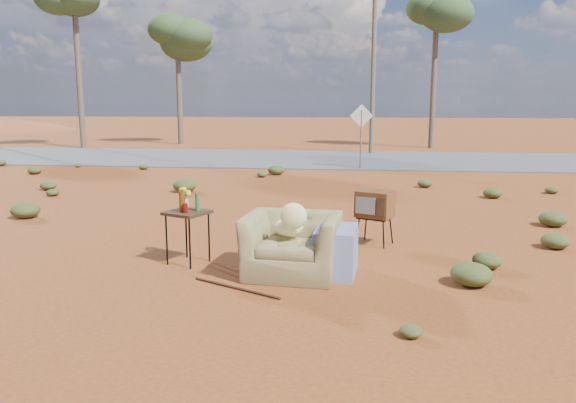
# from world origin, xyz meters

# --- Properties ---
(ground) EXTENTS (140.00, 140.00, 0.00)m
(ground) POSITION_xyz_m (0.00, 0.00, 0.00)
(ground) COLOR brown
(ground) RESTS_ON ground
(highway) EXTENTS (140.00, 7.00, 0.04)m
(highway) POSITION_xyz_m (0.00, 15.00, 0.02)
(highway) COLOR #565659
(highway) RESTS_ON ground
(armchair) EXTENTS (1.54, 0.95, 1.10)m
(armchair) POSITION_xyz_m (0.62, -0.02, 0.51)
(armchair) COLOR olive
(armchair) RESTS_ON ground
(tv_unit) EXTENTS (0.67, 0.62, 0.88)m
(tv_unit) POSITION_xyz_m (1.66, 1.72, 0.66)
(tv_unit) COLOR black
(tv_unit) RESTS_ON ground
(side_table) EXTENTS (0.70, 0.70, 1.07)m
(side_table) POSITION_xyz_m (-1.06, 0.36, 0.79)
(side_table) COLOR #3B2315
(side_table) RESTS_ON ground
(rusty_bar) EXTENTS (1.21, 0.66, 0.04)m
(rusty_bar) POSITION_xyz_m (-0.12, -0.72, 0.02)
(rusty_bar) COLOR #4A2013
(rusty_bar) RESTS_ON ground
(road_sign) EXTENTS (0.78, 0.06, 2.19)m
(road_sign) POSITION_xyz_m (1.50, 12.00, 1.50)
(road_sign) COLOR brown
(road_sign) RESTS_ON ground
(eucalyptus_left) EXTENTS (3.20, 3.20, 8.10)m
(eucalyptus_left) POSITION_xyz_m (-12.00, 19.00, 6.92)
(eucalyptus_left) COLOR brown
(eucalyptus_left) RESTS_ON ground
(eucalyptus_near_left) EXTENTS (3.20, 3.20, 6.60)m
(eucalyptus_near_left) POSITION_xyz_m (-8.00, 22.00, 5.45)
(eucalyptus_near_left) COLOR brown
(eucalyptus_near_left) RESTS_ON ground
(eucalyptus_center) EXTENTS (3.20, 3.20, 7.60)m
(eucalyptus_center) POSITION_xyz_m (5.00, 21.00, 6.43)
(eucalyptus_center) COLOR brown
(eucalyptus_center) RESTS_ON ground
(utility_pole_center) EXTENTS (1.40, 0.20, 8.00)m
(utility_pole_center) POSITION_xyz_m (2.00, 17.50, 4.15)
(utility_pole_center) COLOR brown
(utility_pole_center) RESTS_ON ground
(scrub_patch) EXTENTS (17.49, 8.07, 0.33)m
(scrub_patch) POSITION_xyz_m (-0.82, 4.41, 0.14)
(scrub_patch) COLOR #435123
(scrub_patch) RESTS_ON ground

